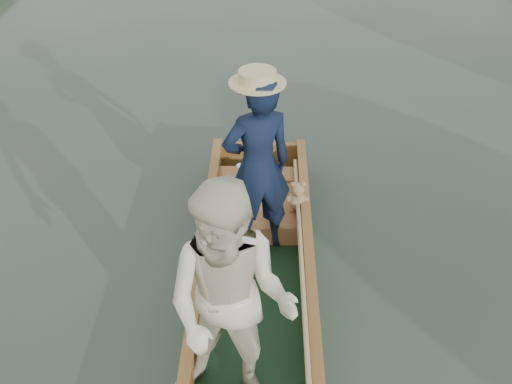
{
  "coord_description": "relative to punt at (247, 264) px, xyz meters",
  "views": [
    {
      "loc": [
        0.11,
        -4.35,
        4.34
      ],
      "look_at": [
        0.0,
        0.6,
        0.95
      ],
      "focal_mm": 45.0,
      "sensor_mm": 36.0,
      "label": 1
    }
  ],
  "objects": [
    {
      "name": "ground",
      "position": [
        0.06,
        0.26,
        -0.8
      ],
      "size": [
        120.0,
        120.0,
        0.0
      ],
      "primitive_type": "plane",
      "color": "#283D30",
      "rests_on": "ground"
    },
    {
      "name": "punt",
      "position": [
        0.0,
        0.0,
        0.0
      ],
      "size": [
        1.28,
        5.0,
        2.12
      ],
      "color": "black",
      "rests_on": "ground"
    }
  ]
}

